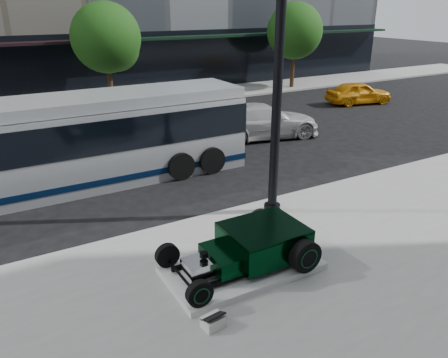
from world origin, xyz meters
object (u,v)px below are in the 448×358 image
lamppost (278,73)px  transit_bus (67,143)px  hot_rod (255,244)px  white_sedan (262,121)px  yellow_taxi (359,93)px

lamppost → transit_bus: (-4.50, 5.10, -2.53)m
hot_rod → white_sedan: white_sedan is taller
transit_bus → white_sedan: (8.68, 1.53, -0.73)m
lamppost → transit_bus: bearing=131.4°
hot_rod → lamppost: size_ratio=0.38×
lamppost → transit_bus: lamppost is taller
hot_rod → transit_bus: transit_bus is taller
yellow_taxi → white_sedan: bearing=121.5°
white_sedan → yellow_taxi: bearing=-60.1°
white_sedan → hot_rod: bearing=156.2°
hot_rod → transit_bus: bearing=109.0°
white_sedan → yellow_taxi: white_sedan is taller
white_sedan → transit_bus: bearing=111.5°
lamppost → white_sedan: (4.19, 6.63, -3.25)m
yellow_taxi → transit_bus: bearing=117.4°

